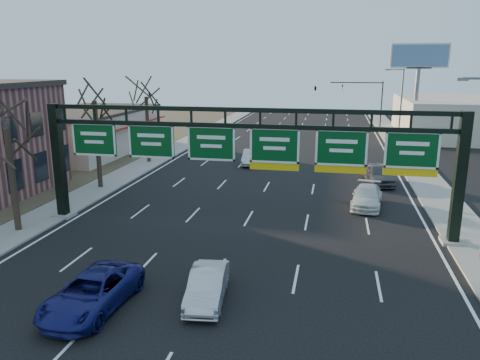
% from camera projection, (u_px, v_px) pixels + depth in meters
% --- Properties ---
extents(ground, '(160.00, 160.00, 0.00)m').
position_uv_depth(ground, '(207.00, 291.00, 20.20)').
color(ground, black).
rests_on(ground, ground).
extents(sidewalk_left, '(3.00, 120.00, 0.12)m').
position_uv_depth(sidewalk_left, '(128.00, 173.00, 41.67)').
color(sidewalk_left, gray).
rests_on(sidewalk_left, ground).
extents(sidewalk_right, '(3.00, 120.00, 0.12)m').
position_uv_depth(sidewalk_right, '(431.00, 188.00, 36.75)').
color(sidewalk_right, gray).
rests_on(sidewalk_right, ground).
extents(dirt_strip_left, '(21.00, 120.00, 0.06)m').
position_uv_depth(dirt_strip_left, '(7.00, 168.00, 44.02)').
color(dirt_strip_left, '#473D2B').
rests_on(dirt_strip_left, ground).
extents(lane_markings, '(21.60, 120.00, 0.01)m').
position_uv_depth(lane_markings, '(270.00, 181.00, 39.22)').
color(lane_markings, white).
rests_on(lane_markings, ground).
extents(sign_gantry, '(24.60, 1.20, 7.20)m').
position_uv_depth(sign_gantry, '(245.00, 152.00, 26.66)').
color(sign_gantry, black).
rests_on(sign_gantry, ground).
extents(cream_strip, '(10.90, 18.40, 4.70)m').
position_uv_depth(cream_strip, '(88.00, 131.00, 51.33)').
color(cream_strip, '#C0B49F').
rests_on(cream_strip, ground).
extents(building_right_distant, '(12.00, 20.00, 5.00)m').
position_uv_depth(building_right_distant, '(447.00, 117.00, 63.30)').
color(building_right_distant, '#C0B49F').
rests_on(building_right_distant, ground).
extents(tree_gantry, '(3.60, 3.60, 8.48)m').
position_uv_depth(tree_gantry, '(4.00, 109.00, 25.69)').
color(tree_gantry, black).
rests_on(tree_gantry, sidewalk_left).
extents(tree_mid, '(3.60, 3.60, 9.24)m').
position_uv_depth(tree_mid, '(93.00, 87.00, 35.02)').
color(tree_mid, black).
rests_on(tree_mid, sidewalk_left).
extents(tree_far, '(3.60, 3.60, 8.86)m').
position_uv_depth(tree_far, '(146.00, 86.00, 44.62)').
color(tree_far, black).
rests_on(tree_far, sidewalk_left).
extents(streetlight_far, '(2.15, 0.22, 9.00)m').
position_uv_depth(streetlight_far, '(400.00, 103.00, 54.61)').
color(streetlight_far, slate).
rests_on(streetlight_far, sidewalk_right).
extents(billboard_right, '(7.00, 0.50, 12.00)m').
position_uv_depth(billboard_right, '(419.00, 68.00, 57.90)').
color(billboard_right, slate).
rests_on(billboard_right, ground).
extents(traffic_signal_mast, '(10.16, 0.54, 7.00)m').
position_uv_depth(traffic_signal_mast, '(340.00, 91.00, 70.08)').
color(traffic_signal_mast, black).
rests_on(traffic_signal_mast, ground).
extents(car_blue_suv, '(2.69, 5.31, 1.44)m').
position_uv_depth(car_blue_suv, '(92.00, 292.00, 18.60)').
color(car_blue_suv, navy).
rests_on(car_blue_suv, ground).
extents(car_silver_sedan, '(1.86, 4.17, 1.33)m').
position_uv_depth(car_silver_sedan, '(207.00, 286.00, 19.26)').
color(car_silver_sedan, '#B8B8BD').
rests_on(car_silver_sedan, ground).
extents(car_white_wagon, '(2.48, 4.93, 1.37)m').
position_uv_depth(car_white_wagon, '(367.00, 197.00, 32.04)').
color(car_white_wagon, white).
rests_on(car_white_wagon, ground).
extents(car_grey_far, '(2.78, 5.09, 1.64)m').
position_uv_depth(car_grey_far, '(378.00, 174.00, 38.05)').
color(car_grey_far, '#46494C').
rests_on(car_grey_far, ground).
extents(car_silver_distant, '(1.78, 4.33, 1.40)m').
position_uv_depth(car_silver_distant, '(251.00, 157.00, 45.45)').
color(car_silver_distant, '#B7B8BC').
rests_on(car_silver_distant, ground).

